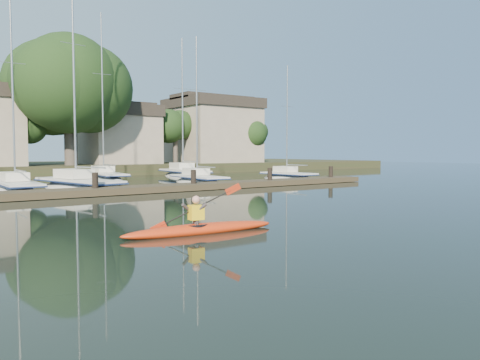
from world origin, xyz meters
TOP-DOWN VIEW (x-y plane):
  - ground at (0.00, 0.00)m, footprint 160.00×160.00m
  - kayak at (-4.57, 0.86)m, footprint 4.70×1.21m
  - dock at (0.00, 14.00)m, footprint 34.00×2.00m
  - sailboat_1 at (-5.87, 19.10)m, footprint 1.99×7.82m
  - sailboat_2 at (-2.49, 18.51)m, footprint 3.81×9.38m
  - sailboat_3 at (6.23, 18.76)m, footprint 2.44×7.40m
  - sailboat_4 at (15.00, 18.76)m, footprint 2.20×6.33m
  - sailboat_6 at (2.41, 27.32)m, footprint 2.80×9.46m
  - sailboat_7 at (9.55, 26.73)m, footprint 3.13×8.77m
  - shore at (1.61, 40.29)m, footprint 90.00×25.25m

SIDE VIEW (x-z plane):
  - sailboat_7 at x=9.55m, z-range -7.12..6.71m
  - sailboat_2 at x=-2.49m, z-range -7.76..7.38m
  - sailboat_3 at x=6.23m, z-range -6.04..5.69m
  - sailboat_1 at x=-5.87m, z-range -6.56..6.21m
  - sailboat_6 at x=2.41m, z-range -7.58..7.24m
  - sailboat_4 at x=15.00m, z-range -5.47..5.13m
  - ground at x=0.00m, z-range 0.00..0.00m
  - kayak at x=-4.57m, z-range -0.56..0.93m
  - dock at x=0.00m, z-range -0.70..1.10m
  - shore at x=1.61m, z-range -3.15..9.60m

